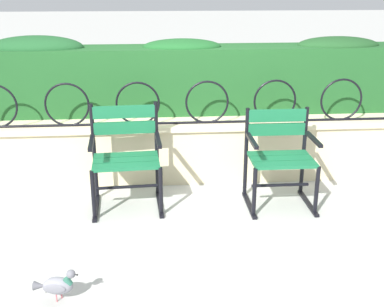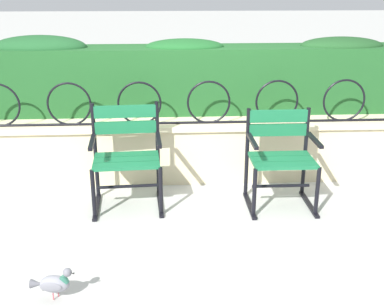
% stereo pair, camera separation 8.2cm
% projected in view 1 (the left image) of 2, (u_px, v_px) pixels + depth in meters
% --- Properties ---
extents(ground_plane, '(60.00, 60.00, 0.00)m').
position_uv_depth(ground_plane, '(193.00, 217.00, 4.13)').
color(ground_plane, '#ADADA8').
extents(stone_wall, '(6.26, 0.41, 0.60)m').
position_uv_depth(stone_wall, '(186.00, 150.00, 4.84)').
color(stone_wall, beige).
rests_on(stone_wall, ground).
extents(iron_arch_fence, '(5.75, 0.02, 0.42)m').
position_uv_depth(iron_arch_fence, '(174.00, 105.00, 4.59)').
color(iron_arch_fence, black).
rests_on(iron_arch_fence, stone_wall).
extents(hedge_row, '(6.14, 0.53, 0.80)m').
position_uv_depth(hedge_row, '(181.00, 76.00, 5.02)').
color(hedge_row, '#1E5123').
rests_on(hedge_row, stone_wall).
extents(park_chair_left, '(0.63, 0.55, 0.90)m').
position_uv_depth(park_chair_left, '(126.00, 155.00, 4.22)').
color(park_chair_left, '#19663D').
rests_on(park_chair_left, ground).
extents(park_chair_right, '(0.58, 0.52, 0.84)m').
position_uv_depth(park_chair_right, '(280.00, 155.00, 4.26)').
color(park_chair_right, '#19663D').
rests_on(park_chair_right, ground).
extents(pigeon_near_chairs, '(0.29, 0.13, 0.22)m').
position_uv_depth(pigeon_near_chairs, '(57.00, 285.00, 3.02)').
color(pigeon_near_chairs, gray).
rests_on(pigeon_near_chairs, ground).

